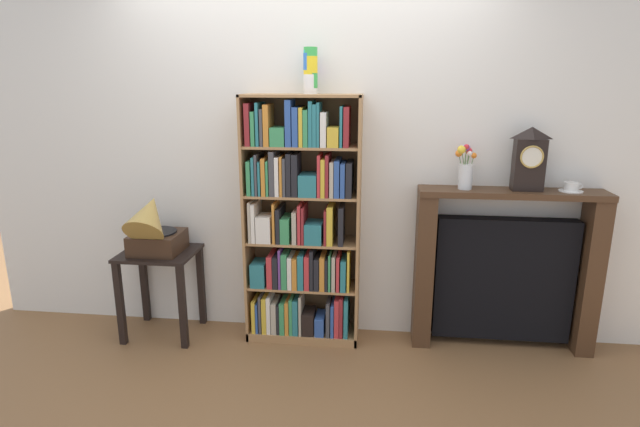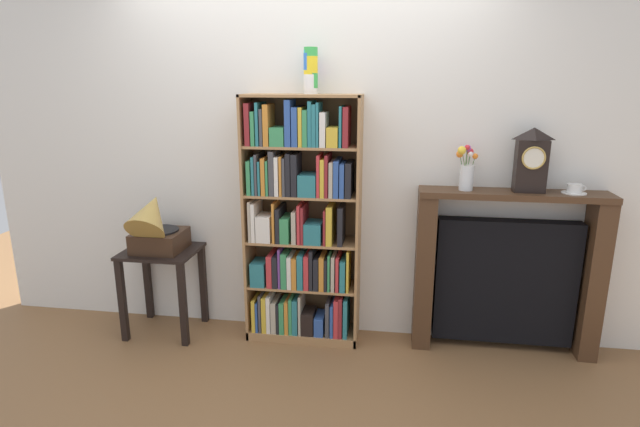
{
  "view_description": "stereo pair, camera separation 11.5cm",
  "coord_description": "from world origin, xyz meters",
  "views": [
    {
      "loc": [
        0.51,
        -3.18,
        1.79
      ],
      "look_at": [
        0.12,
        0.11,
        0.92
      ],
      "focal_mm": 28.43,
      "sensor_mm": 36.0,
      "label": 1
    },
    {
      "loc": [
        0.62,
        -3.16,
        1.79
      ],
      "look_at": [
        0.12,
        0.11,
        0.92
      ],
      "focal_mm": 28.43,
      "sensor_mm": 36.0,
      "label": 2
    }
  ],
  "objects": [
    {
      "name": "teacup_with_saucer",
      "position": [
        1.72,
        0.13,
        1.13
      ],
      "size": [
        0.15,
        0.15,
        0.06
      ],
      "color": "white",
      "rests_on": "fireplace_mantel"
    },
    {
      "name": "bookshelf",
      "position": [
        -0.01,
        0.1,
        0.81
      ],
      "size": [
        0.78,
        0.28,
        1.7
      ],
      "color": "#A87A4C",
      "rests_on": "ground"
    },
    {
      "name": "flower_vase",
      "position": [
        1.06,
        0.13,
        1.24
      ],
      "size": [
        0.14,
        0.16,
        0.29
      ],
      "color": "silver",
      "rests_on": "fireplace_mantel"
    },
    {
      "name": "ground_plane",
      "position": [
        0.0,
        0.0,
        -0.01
      ],
      "size": [
        8.13,
        6.4,
        0.02
      ],
      "primitive_type": "cube",
      "color": "brown"
    },
    {
      "name": "gramophone",
      "position": [
        -1.01,
        -0.03,
        0.82
      ],
      "size": [
        0.33,
        0.45,
        0.49
      ],
      "color": "#382316",
      "rests_on": "side_table_left"
    },
    {
      "name": "cup_stack",
      "position": [
        0.05,
        0.14,
        1.85
      ],
      "size": [
        0.09,
        0.09,
        0.29
      ],
      "color": "white",
      "rests_on": "bookshelf"
    },
    {
      "name": "mantel_clock",
      "position": [
        1.45,
        0.13,
        1.31
      ],
      "size": [
        0.19,
        0.11,
        0.4
      ],
      "color": "black",
      "rests_on": "fireplace_mantel"
    },
    {
      "name": "fireplace_mantel",
      "position": [
        1.37,
        0.15,
        0.54
      ],
      "size": [
        1.19,
        0.24,
        1.11
      ],
      "color": "#472D1C",
      "rests_on": "ground"
    },
    {
      "name": "side_table_left",
      "position": [
        -1.01,
        0.03,
        0.46
      ],
      "size": [
        0.51,
        0.43,
        0.63
      ],
      "color": "black",
      "rests_on": "ground"
    },
    {
      "name": "wall_back",
      "position": [
        0.18,
        0.29,
        1.3
      ],
      "size": [
        5.13,
        0.08,
        2.6
      ],
      "primitive_type": "cube",
      "color": "silver",
      "rests_on": "ground"
    }
  ]
}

